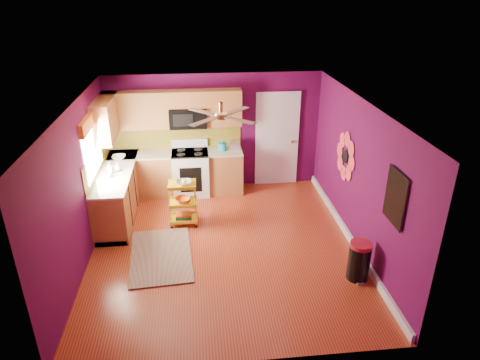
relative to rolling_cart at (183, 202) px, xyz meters
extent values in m
plane|color=maroon|center=(0.69, -0.85, -0.47)|extent=(5.00, 5.00, 0.00)
cube|color=#4F093C|center=(0.69, 1.65, 0.78)|extent=(4.50, 0.04, 2.50)
cube|color=#4F093C|center=(0.69, -3.35, 0.78)|extent=(4.50, 0.04, 2.50)
cube|color=#4F093C|center=(-1.56, -0.85, 0.78)|extent=(0.04, 5.00, 2.50)
cube|color=#4F093C|center=(2.94, -0.85, 0.78)|extent=(0.04, 5.00, 2.50)
cube|color=silver|center=(0.69, -0.85, 2.03)|extent=(4.50, 5.00, 0.04)
cube|color=white|center=(2.91, -0.85, -0.40)|extent=(0.05, 4.90, 0.14)
cube|color=brown|center=(-1.26, 0.50, -0.02)|extent=(0.60, 2.30, 0.90)
cube|color=brown|center=(-0.16, 1.35, -0.02)|extent=(2.80, 0.60, 0.90)
cube|color=beige|center=(-1.26, 0.50, 0.45)|extent=(0.63, 2.30, 0.04)
cube|color=beige|center=(-0.16, 1.35, 0.45)|extent=(2.80, 0.63, 0.04)
cube|color=black|center=(-1.26, 0.50, -0.42)|extent=(0.54, 2.30, 0.10)
cube|color=black|center=(-0.16, 1.35, -0.42)|extent=(2.80, 0.54, 0.10)
cube|color=white|center=(0.14, 1.32, -0.01)|extent=(0.76, 0.66, 0.92)
cube|color=black|center=(0.14, 1.32, 0.45)|extent=(0.76, 0.62, 0.03)
cube|color=white|center=(0.14, 1.60, 0.57)|extent=(0.76, 0.06, 0.18)
cube|color=black|center=(0.14, 1.00, -0.02)|extent=(0.45, 0.02, 0.55)
cube|color=brown|center=(-0.90, 1.49, 1.35)|extent=(1.32, 0.33, 0.75)
cube|color=brown|center=(0.88, 1.49, 1.35)|extent=(0.72, 0.33, 0.75)
cube|color=brown|center=(0.14, 1.49, 1.56)|extent=(0.76, 0.33, 0.34)
cube|color=brown|center=(-1.39, 1.00, 1.35)|extent=(0.33, 1.30, 0.75)
cube|color=black|center=(0.14, 1.45, 1.18)|extent=(0.76, 0.38, 0.40)
cube|color=brown|center=(-0.16, 1.64, 0.72)|extent=(2.80, 0.01, 0.51)
cube|color=brown|center=(-1.55, 0.50, 0.72)|extent=(0.01, 2.30, 0.51)
cube|color=white|center=(-1.54, 0.20, 1.08)|extent=(0.03, 1.20, 1.00)
cube|color=#D15E12|center=(-1.51, 0.20, 1.55)|extent=(0.08, 1.35, 0.22)
cube|color=white|center=(2.04, 1.63, 0.55)|extent=(0.85, 0.04, 2.05)
cube|color=white|center=(2.04, 1.61, 0.55)|extent=(0.95, 0.02, 2.15)
sphere|color=#BF8C3F|center=(2.36, 1.57, 0.53)|extent=(0.07, 0.07, 0.07)
cylinder|color=black|center=(2.92, -0.25, 0.88)|extent=(0.01, 0.24, 0.24)
cube|color=#1AAA9C|center=(2.92, -2.25, 1.08)|extent=(0.03, 0.52, 0.72)
cube|color=black|center=(2.91, -2.25, 1.08)|extent=(0.01, 0.56, 0.76)
cylinder|color=#BF8C3F|center=(0.69, -0.65, 1.95)|extent=(0.06, 0.06, 0.16)
cylinder|color=#BF8C3F|center=(0.69, -0.65, 1.81)|extent=(0.20, 0.20, 0.08)
cube|color=#4C2D19|center=(0.96, -0.38, 1.81)|extent=(0.47, 0.47, 0.01)
cube|color=#4C2D19|center=(0.42, -0.38, 1.81)|extent=(0.47, 0.47, 0.01)
cube|color=#4C2D19|center=(0.42, -0.92, 1.81)|extent=(0.47, 0.47, 0.01)
cube|color=#4C2D19|center=(0.96, -0.92, 1.81)|extent=(0.47, 0.47, 0.01)
cube|color=#321810|center=(-0.38, -1.02, -0.46)|extent=(1.11, 1.69, 0.02)
cylinder|color=yellow|center=(-0.24, -0.15, -0.04)|extent=(0.02, 0.02, 0.79)
cylinder|color=yellow|center=(0.22, -0.16, -0.04)|extent=(0.02, 0.02, 0.79)
cylinder|color=yellow|center=(-0.23, 0.16, -0.04)|extent=(0.02, 0.02, 0.79)
cylinder|color=yellow|center=(0.22, 0.15, -0.04)|extent=(0.02, 0.02, 0.79)
sphere|color=black|center=(-0.24, -0.15, -0.45)|extent=(0.06, 0.06, 0.06)
sphere|color=black|center=(0.22, -0.16, -0.45)|extent=(0.06, 0.06, 0.06)
sphere|color=black|center=(-0.23, 0.16, -0.45)|extent=(0.06, 0.06, 0.06)
sphere|color=black|center=(0.22, 0.15, -0.45)|extent=(0.06, 0.06, 0.06)
cube|color=yellow|center=(-0.01, 0.00, 0.33)|extent=(0.52, 0.38, 0.03)
cube|color=yellow|center=(-0.01, 0.00, -0.03)|extent=(0.52, 0.38, 0.03)
cube|color=yellow|center=(-0.01, 0.00, -0.36)|extent=(0.52, 0.38, 0.03)
imported|color=beige|center=(0.04, 0.00, 0.38)|extent=(0.28, 0.28, 0.07)
sphere|color=yellow|center=(0.04, 0.00, 0.40)|extent=(0.09, 0.09, 0.09)
imported|color=#D15E12|center=(-0.01, 0.00, 0.03)|extent=(0.29, 0.29, 0.09)
cube|color=navy|center=(-0.01, 0.00, -0.33)|extent=(0.30, 0.23, 0.04)
cube|color=#267233|center=(-0.01, 0.00, -0.30)|extent=(0.30, 0.23, 0.03)
cube|color=#D15E12|center=(-0.01, 0.00, -0.27)|extent=(0.30, 0.23, 0.03)
cylinder|color=black|center=(2.68, -1.93, -0.19)|extent=(0.36, 0.36, 0.57)
cylinder|color=maroon|center=(2.68, -1.93, 0.13)|extent=(0.33, 0.33, 0.07)
cube|color=beige|center=(2.68, -2.09, -0.46)|extent=(0.12, 0.07, 0.03)
cylinder|color=teal|center=(0.83, 1.37, 0.55)|extent=(0.18, 0.18, 0.16)
sphere|color=teal|center=(0.83, 1.37, 0.65)|extent=(0.06, 0.06, 0.06)
cube|color=beige|center=(1.09, 1.42, 0.56)|extent=(0.22, 0.15, 0.18)
imported|color=#EA3F72|center=(-1.33, 0.39, 0.57)|extent=(0.10, 0.10, 0.21)
imported|color=white|center=(-1.20, 0.47, 0.55)|extent=(0.13, 0.13, 0.17)
imported|color=white|center=(-1.27, 1.11, 0.50)|extent=(0.27, 0.27, 0.07)
imported|color=white|center=(-1.32, 0.21, 0.52)|extent=(0.13, 0.13, 0.10)
camera|label=1|loc=(0.30, -7.08, 3.70)|focal=32.00mm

